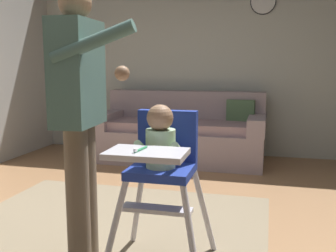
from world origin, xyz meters
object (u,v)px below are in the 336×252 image
(adult_standing, at_px, (80,111))
(wall_clock, at_px, (263,2))
(couch, at_px, (182,134))
(high_chair, at_px, (161,156))

(adult_standing, height_order, wall_clock, wall_clock)
(adult_standing, bearing_deg, couch, 85.74)
(couch, bearing_deg, adult_standing, -0.53)
(couch, height_order, wall_clock, wall_clock)
(couch, distance_m, wall_clock, 1.95)
(couch, xyz_separation_m, adult_standing, (-0.02, -2.66, 0.60))
(high_chair, xyz_separation_m, adult_standing, (-0.49, -0.03, 0.25))
(adult_standing, relative_size, wall_clock, 5.12)
(high_chair, xyz_separation_m, wall_clock, (0.46, 3.11, 1.30))
(couch, height_order, adult_standing, adult_standing)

